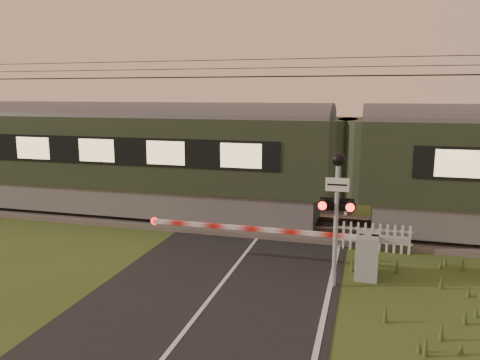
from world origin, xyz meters
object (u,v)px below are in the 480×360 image
(crossing_signal, at_px, (337,196))
(picket_fence, at_px, (372,237))
(train, at_px, (346,166))
(boom_gate, at_px, (353,252))

(crossing_signal, relative_size, picket_fence, 1.43)
(train, bearing_deg, boom_gate, -83.50)
(boom_gate, bearing_deg, picket_fence, 76.64)
(boom_gate, bearing_deg, crossing_signal, -115.61)
(crossing_signal, bearing_deg, train, 90.32)
(picket_fence, bearing_deg, train, 117.42)
(train, relative_size, picket_fence, 18.69)
(boom_gate, distance_m, crossing_signal, 2.01)
(train, height_order, crossing_signal, train)
(train, bearing_deg, crossing_signal, -89.68)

